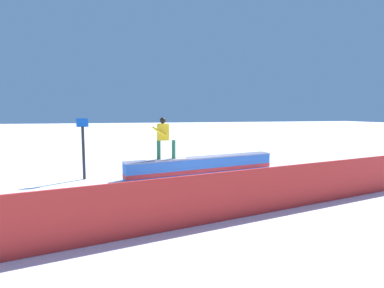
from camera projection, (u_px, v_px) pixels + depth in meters
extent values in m
plane|color=white|center=(203.00, 173.00, 11.83)|extent=(120.00, 120.00, 0.00)
cube|color=blue|center=(203.00, 166.00, 11.80)|extent=(6.17, 1.77, 0.62)
cube|color=red|center=(203.00, 170.00, 11.82)|extent=(6.18, 1.78, 0.15)
cube|color=gray|center=(203.00, 157.00, 11.77)|extent=(6.18, 1.83, 0.04)
cube|color=silver|center=(166.00, 159.00, 11.08)|extent=(1.57, 0.41, 0.01)
cylinder|color=#2A6B45|center=(159.00, 150.00, 10.95)|extent=(0.15, 0.15, 0.69)
cylinder|color=#2A6B45|center=(174.00, 149.00, 11.14)|extent=(0.15, 0.15, 0.69)
cube|color=yellow|center=(163.00, 132.00, 10.94)|extent=(0.42, 0.27, 0.61)
sphere|color=black|center=(163.00, 120.00, 10.90)|extent=(0.22, 0.22, 0.22)
cylinder|color=yellow|center=(159.00, 132.00, 10.72)|extent=(0.51, 0.13, 0.39)
cylinder|color=yellow|center=(164.00, 131.00, 11.13)|extent=(0.24, 0.11, 0.55)
cube|color=red|center=(263.00, 191.00, 7.09)|extent=(11.55, 2.45, 1.09)
cylinder|color=#262628|center=(84.00, 153.00, 10.71)|extent=(0.10, 0.10, 1.87)
cube|color=blue|center=(82.00, 123.00, 10.60)|extent=(0.40, 0.04, 0.30)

